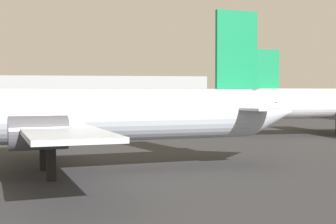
# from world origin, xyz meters

# --- Properties ---
(airplane_at_gate) EXTENTS (38.36, 23.50, 10.76)m
(airplane_at_gate) POSITION_xyz_m (-7.51, 17.37, 3.63)
(airplane_at_gate) COLOR #B2BCCC
(airplane_at_gate) RESTS_ON ground_plane
(terminal_building) EXTENTS (67.18, 22.31, 10.18)m
(terminal_building) POSITION_xyz_m (-5.31, 139.09, 5.09)
(terminal_building) COLOR #999EA3
(terminal_building) RESTS_ON ground_plane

